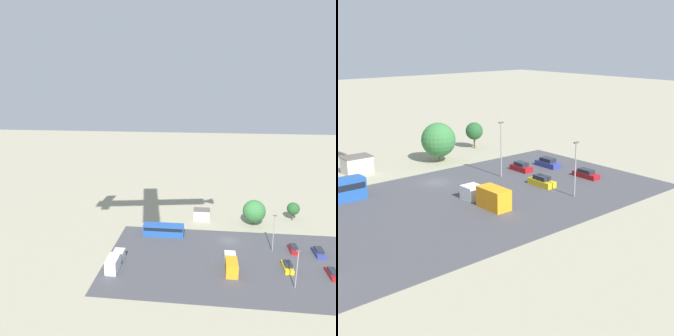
{
  "view_description": "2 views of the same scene",
  "coord_description": "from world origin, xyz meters",
  "views": [
    {
      "loc": [
        6.35,
        77.9,
        38.37
      ],
      "look_at": [
        12.72,
        24.61,
        24.94
      ],
      "focal_mm": 35.0,
      "sensor_mm": 36.0,
      "label": 1
    },
    {
      "loc": [
        37.76,
        61.69,
        22.27
      ],
      "look_at": [
        -3.28,
        13.49,
        4.7
      ],
      "focal_mm": 50.0,
      "sensor_mm": 36.0,
      "label": 2
    }
  ],
  "objects": [
    {
      "name": "ground_plane",
      "position": [
        0.0,
        0.0,
        0.0
      ],
      "size": [
        400.0,
        400.0,
        0.0
      ],
      "primitive_type": "plane",
      "color": "gray"
    },
    {
      "name": "tree_near_shed",
      "position": [
        -19.38,
        -15.64,
        3.64
      ],
      "size": [
        3.62,
        3.62,
        5.47
      ],
      "color": "brown",
      "rests_on": "ground"
    },
    {
      "name": "shed_building",
      "position": [
        7.17,
        -13.64,
        1.48
      ],
      "size": [
        4.84,
        3.59,
        2.94
      ],
      "color": "silver",
      "rests_on": "ground"
    },
    {
      "name": "parked_truck_0",
      "position": [
        0.4,
        13.86,
        1.39
      ],
      "size": [
        2.48,
        8.58,
        2.87
      ],
      "rotation": [
        0.0,
        0.0,
        3.14
      ],
      "color": "silver",
      "rests_on": "ground"
    },
    {
      "name": "parked_car_3",
      "position": [
        -11.69,
        12.23,
        0.76
      ],
      "size": [
        1.84,
        4.62,
        1.62
      ],
      "rotation": [
        0.0,
        0.0,
        3.14
      ],
      "color": "gold",
      "rests_on": "ground"
    },
    {
      "name": "parked_truck_1",
      "position": [
        25.44,
        15.7,
        1.48
      ],
      "size": [
        2.38,
        8.46,
        3.05
      ],
      "rotation": [
        0.0,
        0.0,
        3.14
      ],
      "color": "silver",
      "rests_on": "ground"
    },
    {
      "name": "tree_apron_mid",
      "position": [
        -7.51,
        -10.72,
        4.22
      ],
      "size": [
        6.36,
        6.36,
        7.4
      ],
      "color": "brown",
      "rests_on": "ground"
    },
    {
      "name": "light_pole_lot_edge",
      "position": [
        -11.63,
        19.02,
        4.56
      ],
      "size": [
        0.9,
        0.28,
        8.11
      ],
      "color": "gray",
      "rests_on": "ground"
    },
    {
      "name": "parked_car_0",
      "position": [
        -20.4,
        13.79,
        0.67
      ],
      "size": [
        1.71,
        4.66,
        1.41
      ],
      "rotation": [
        0.0,
        0.0,
        3.14
      ],
      "color": "maroon",
      "rests_on": "ground"
    },
    {
      "name": "bus",
      "position": [
        16.95,
        -0.91,
        1.79
      ],
      "size": [
        10.57,
        2.62,
        3.17
      ],
      "rotation": [
        0.0,
        0.0,
        1.57
      ],
      "color": "#1E4C9E",
      "rests_on": "ground"
    },
    {
      "name": "light_pole_lot_centre",
      "position": [
        -9.94,
        4.45,
        5.12
      ],
      "size": [
        0.9,
        0.28,
        9.21
      ],
      "color": "gray",
      "rests_on": "ground"
    },
    {
      "name": "parking_lot_surface",
      "position": [
        0.0,
        10.42,
        0.04
      ],
      "size": [
        56.6,
        31.94,
        0.08
      ],
      "color": "#424247",
      "rests_on": "ground"
    },
    {
      "name": "parked_car_1",
      "position": [
        -14.95,
        3.85,
        0.73
      ],
      "size": [
        1.79,
        4.11,
        1.55
      ],
      "rotation": [
        0.0,
        0.0,
        3.14
      ],
      "color": "maroon",
      "rests_on": "ground"
    },
    {
      "name": "parked_car_2",
      "position": [
        -20.37,
        4.95,
        0.76
      ],
      "size": [
        1.96,
        4.72,
        1.63
      ],
      "color": "navy",
      "rests_on": "ground"
    }
  ]
}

